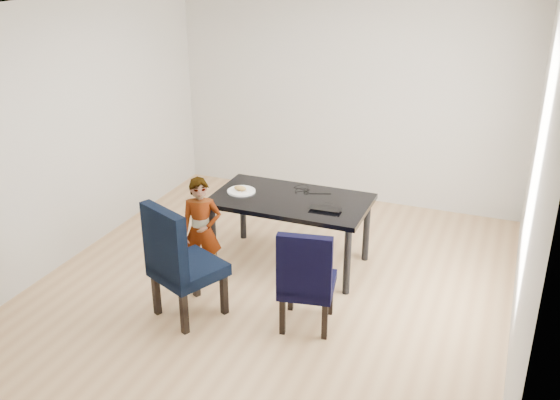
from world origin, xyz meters
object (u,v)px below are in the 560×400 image
at_px(child, 202,231).
at_px(dining_table, 291,231).
at_px(chair_right, 308,276).
at_px(laptop, 326,207).
at_px(plate, 241,191).
at_px(chair_left, 188,260).

bearing_deg(child, dining_table, 19.14).
xyz_separation_m(chair_right, laptop, (-0.12, 0.89, 0.28)).
height_order(child, plate, child).
relative_size(chair_right, laptop, 3.07).
bearing_deg(dining_table, chair_right, -61.77).
bearing_deg(chair_right, dining_table, 108.05).
bearing_deg(child, laptop, 1.88).
xyz_separation_m(dining_table, chair_left, (-0.51, -1.24, 0.19)).
distance_m(chair_left, plate, 1.23).
xyz_separation_m(child, laptop, (1.11, 0.54, 0.21)).
bearing_deg(dining_table, child, -136.77).
relative_size(dining_table, laptop, 5.05).
bearing_deg(chair_left, laptop, 74.75).
height_order(child, laptop, child).
xyz_separation_m(dining_table, child, (-0.69, -0.65, 0.17)).
bearing_deg(chair_right, plate, 127.86).
xyz_separation_m(chair_left, laptop, (0.93, 1.13, 0.20)).
bearing_deg(chair_left, chair_right, 37.14).
distance_m(chair_right, laptop, 0.94).
xyz_separation_m(dining_table, chair_right, (0.54, -1.00, 0.11)).
xyz_separation_m(chair_left, chair_right, (1.05, 0.24, -0.07)).
xyz_separation_m(plate, laptop, (0.96, -0.08, 0.00)).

